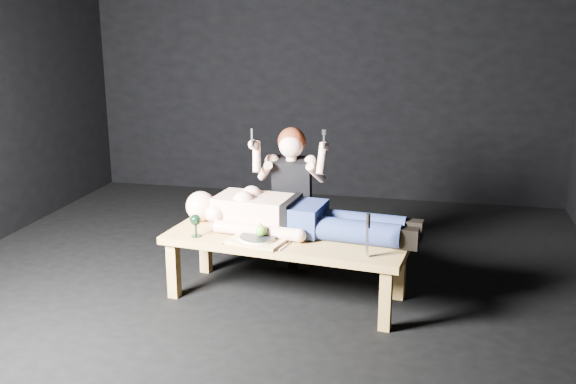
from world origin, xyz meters
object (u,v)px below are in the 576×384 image
object	(u,v)px
lying_man	(299,213)
kneeling_woman	(293,197)
serving_tray	(258,240)
table	(286,267)
goblet	(196,226)
carving_knife	(368,235)

from	to	relation	value
lying_man	kneeling_woman	size ratio (longest dim) A/B	1.51
serving_tray	kneeling_woman	bearing A→B (deg)	82.50
table	goblet	bearing A→B (deg)	-160.45
kneeling_woman	carving_knife	bearing A→B (deg)	-55.76
carving_knife	kneeling_woman	bearing A→B (deg)	135.51
table	goblet	world-z (taller)	goblet
table	lying_man	size ratio (longest dim) A/B	0.95
serving_tray	carving_knife	bearing A→B (deg)	-8.60
lying_man	goblet	world-z (taller)	lying_man
goblet	carving_knife	size ratio (longest dim) A/B	0.56
serving_tray	carving_knife	xyz separation A→B (m)	(0.74, -0.11, 0.13)
kneeling_woman	serving_tray	world-z (taller)	kneeling_woman
table	serving_tray	bearing A→B (deg)	-129.67
kneeling_woman	table	bearing A→B (deg)	-87.21
table	goblet	distance (m)	0.68
lying_man	carving_knife	size ratio (longest dim) A/B	6.22
kneeling_woman	goblet	distance (m)	0.86
lying_man	kneeling_woman	bearing A→B (deg)	114.29
goblet	carving_knife	xyz separation A→B (m)	(1.17, -0.13, 0.06)
carving_knife	table	bearing A→B (deg)	162.13
table	serving_tray	size ratio (longest dim) A/B	4.61
lying_man	serving_tray	xyz separation A→B (m)	(-0.23, -0.26, -0.13)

